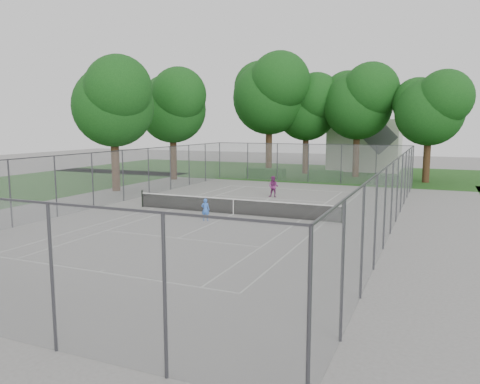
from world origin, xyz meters
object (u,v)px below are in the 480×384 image
at_px(tennis_net, 233,206).
at_px(woman_player, 273,187).
at_px(house, 365,136).
at_px(girl_player, 205,210).

distance_m(tennis_net, woman_player, 7.22).
distance_m(tennis_net, house, 31.18).
bearing_deg(woman_player, tennis_net, -89.92).
xyz_separation_m(house, woman_player, (-3.02, -23.64, -3.14)).
bearing_deg(house, girl_player, -96.37).
distance_m(girl_player, woman_player, 9.50).
height_order(tennis_net, girl_player, girl_player).
bearing_deg(house, tennis_net, -95.60).
relative_size(tennis_net, woman_player, 8.34).
xyz_separation_m(girl_player, woman_player, (0.68, 9.48, 0.15)).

